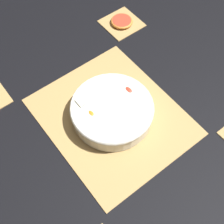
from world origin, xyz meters
TOP-DOWN VIEW (x-y plane):
  - ground_plane at (0.00, 0.00)m, footprint 6.00×6.00m
  - bamboo_mat_center at (-0.00, 0.00)m, footprint 0.45×0.39m
  - coaster_mat_near_right at (0.30, -0.28)m, footprint 0.13×0.13m
  - fruit_salad_bowl at (0.00, 0.00)m, footprint 0.25×0.25m
  - grapefruit_slice at (0.30, -0.28)m, footprint 0.08×0.08m

SIDE VIEW (x-z plane):
  - ground_plane at x=0.00m, z-range 0.00..0.00m
  - coaster_mat_near_right at x=0.30m, z-range 0.00..0.01m
  - bamboo_mat_center at x=0.00m, z-range 0.00..0.01m
  - grapefruit_slice at x=0.30m, z-range 0.01..0.02m
  - fruit_salad_bowl at x=0.00m, z-range 0.01..0.07m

